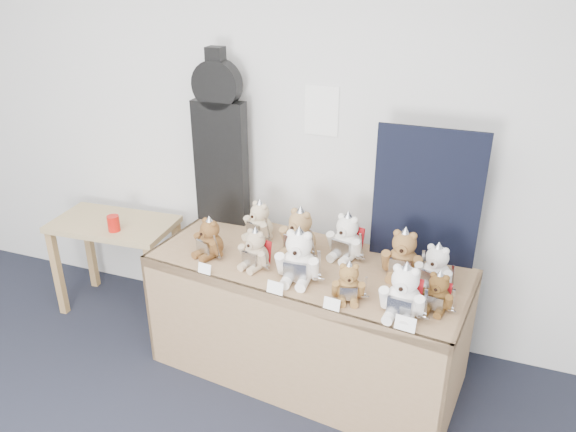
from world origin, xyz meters
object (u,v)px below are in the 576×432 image
at_px(teddy_front_centre, 299,258).
at_px(teddy_front_right, 349,283).
at_px(teddy_front_far_left, 210,239).
at_px(display_table, 302,294).
at_px(teddy_back_left, 259,222).
at_px(teddy_back_centre_left, 300,234).
at_px(guitar_case, 220,141).
at_px(teddy_front_end, 438,293).
at_px(teddy_back_end, 436,269).
at_px(teddy_back_right, 403,256).
at_px(red_cup, 114,223).
at_px(teddy_back_centre_right, 347,238).
at_px(teddy_front_left, 255,250).
at_px(side_table, 115,238).
at_px(teddy_front_far_right, 404,294).

xyz_separation_m(teddy_front_centre, teddy_front_right, (0.30, -0.09, -0.04)).
bearing_deg(teddy_front_far_left, display_table, 26.31).
xyz_separation_m(display_table, teddy_back_left, (-0.37, 0.27, 0.27)).
relative_size(teddy_front_far_left, teddy_back_centre_left, 0.83).
distance_m(guitar_case, teddy_front_end, 1.62).
height_order(teddy_back_left, teddy_back_end, teddy_back_end).
distance_m(teddy_back_right, teddy_back_end, 0.19).
bearing_deg(teddy_front_centre, teddy_front_far_left, 169.08).
distance_m(red_cup, teddy_back_centre_left, 1.30).
bearing_deg(teddy_back_centre_right, teddy_back_right, -0.98).
xyz_separation_m(guitar_case, teddy_front_left, (0.44, -0.49, -0.44)).
relative_size(side_table, teddy_front_far_left, 3.25).
bearing_deg(red_cup, display_table, -5.93).
bearing_deg(teddy_front_end, side_table, 179.57).
bearing_deg(teddy_back_centre_left, teddy_back_left, 179.93).
xyz_separation_m(teddy_back_left, teddy_back_centre_right, (0.57, -0.05, 0.01)).
distance_m(display_table, teddy_back_centre_right, 0.41).
height_order(teddy_front_end, teddy_back_right, teddy_back_right).
height_order(teddy_front_centre, teddy_front_right, teddy_front_centre).
distance_m(red_cup, teddy_front_centre, 1.41).
xyz_separation_m(display_table, teddy_front_centre, (0.02, -0.11, 0.30)).
bearing_deg(teddy_back_end, teddy_front_far_right, -95.99).
distance_m(teddy_back_centre_left, teddy_back_centre_right, 0.27).
bearing_deg(teddy_front_centre, teddy_back_right, 21.56).
xyz_separation_m(side_table, teddy_back_centre_right, (1.65, -0.03, 0.31)).
distance_m(display_table, red_cup, 1.38).
bearing_deg(teddy_back_centre_left, teddy_front_end, -0.89).
bearing_deg(side_table, teddy_front_far_left, -21.10).
xyz_separation_m(guitar_case, teddy_back_left, (0.32, -0.16, -0.44)).
bearing_deg(teddy_front_end, teddy_front_far_left, -174.84).
xyz_separation_m(guitar_case, teddy_back_centre_right, (0.89, -0.21, -0.42)).
xyz_separation_m(teddy_front_right, teddy_back_right, (0.21, 0.33, 0.03)).
bearing_deg(guitar_case, side_table, -167.49).
bearing_deg(teddy_front_right, teddy_back_centre_right, 90.83).
relative_size(guitar_case, red_cup, 10.49).
bearing_deg(guitar_case, teddy_front_end, -22.02).
distance_m(side_table, teddy_front_centre, 1.56).
distance_m(side_table, teddy_front_left, 1.28).
bearing_deg(teddy_back_right, teddy_back_centre_right, 166.05).
relative_size(red_cup, teddy_back_end, 0.38).
distance_m(teddy_front_centre, teddy_front_right, 0.31).
height_order(display_table, teddy_front_centre, teddy_front_centre).
relative_size(teddy_front_centre, teddy_back_end, 1.20).
distance_m(teddy_front_end, teddy_back_centre_left, 0.88).
bearing_deg(teddy_back_end, teddy_front_end, -65.87).
xyz_separation_m(teddy_front_right, teddy_front_end, (0.43, 0.07, -0.00)).
bearing_deg(teddy_front_right, red_cup, 152.86).
height_order(teddy_back_left, teddy_back_right, teddy_back_right).
xyz_separation_m(side_table, teddy_back_right, (1.99, -0.12, 0.31)).
bearing_deg(teddy_back_right, guitar_case, 167.87).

